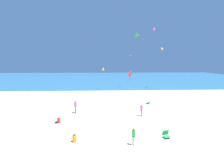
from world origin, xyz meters
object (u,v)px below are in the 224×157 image
Objects in this scene: kite_red at (130,74)px; kite_green at (137,36)px; beach_chair_near_camera at (166,134)px; kite_magenta at (154,29)px; person_3 at (134,135)px; kite_orange at (161,48)px; person_4 at (75,106)px; beach_chair_far_right at (148,102)px; person_1 at (58,121)px; kite_yellow at (103,68)px; person_0 at (75,139)px; kite_blue at (131,56)px; person_2 at (141,109)px.

kite_green reaches higher than kite_red.
beach_chair_near_camera is 21.94m from kite_magenta.
person_3 is 0.92× the size of kite_orange.
person_4 is at bearing -133.35° from kite_orange.
beach_chair_far_right is 1.02× the size of person_1.
kite_orange is at bearing 62.26° from kite_magenta.
person_1 is 22.72m from kite_yellow.
kite_magenta is (14.39, 13.58, 12.52)m from person_1.
beach_chair_far_right is 1.03× the size of person_0.
kite_red is 1.21× the size of kite_orange.
kite_blue is at bearing -29.62° from person_0.
person_4 is 17.75m from kite_green.
person_3 is at bearing -110.56° from kite_magenta.
beach_chair_near_camera is 0.42× the size of person_4.
kite_orange is at bearing -95.11° from beach_chair_far_right.
person_4 is at bearing 167.43° from kite_red.
kite_yellow is at bearing -179.04° from kite_orange.
kite_magenta is 0.53× the size of kite_blue.
person_1 is at bearing -129.08° from kite_green.
beach_chair_far_right is 8.51m from kite_red.
beach_chair_near_camera is at bearing -48.93° from person_4.
kite_green is (3.81, 18.94, 10.67)m from person_3.
beach_chair_far_right is 15.30m from person_0.
person_3 is at bearing -64.85° from person_4.
person_0 is (-7.95, -0.36, -0.03)m from beach_chair_near_camera.
person_4 is 1.05× the size of kite_orange.
kite_yellow is (2.28, 26.07, 4.77)m from person_0.
kite_yellow reaches higher than person_1.
person_4 is 1.59× the size of kite_magenta.
person_2 is 7.35m from person_3.
person_3 reaches higher than person_0.
kite_blue is at bearing 80.57° from kite_red.
beach_chair_far_right is 6.35m from person_2.
beach_chair_far_right is at bearing -148.89° from person_3.
person_2 is 1.44× the size of kite_magenta.
kite_orange is (10.66, 20.06, 4.67)m from kite_red.
beach_chair_near_camera is 0.91× the size of beach_chair_far_right.
person_0 is at bearing -131.94° from kite_red.
beach_chair_near_camera is 0.44× the size of kite_orange.
kite_yellow is at bearing 69.22° from person_4.
beach_chair_near_camera is 0.92× the size of person_1.
kite_orange is 0.88× the size of kite_green.
person_1 is at bearing 18.07° from person_0.
beach_chair_near_camera is 0.35× the size of kite_blue.
person_4 is (-1.22, 7.77, 0.67)m from person_0.
person_2 is at bearing -179.35° from person_1.
kite_green is at bearing -51.38° from kite_yellow.
person_4 is at bearing -142.14° from kite_magenta.
kite_red is at bearing -118.00° from kite_orange.
beach_chair_near_camera is 0.46× the size of person_2.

